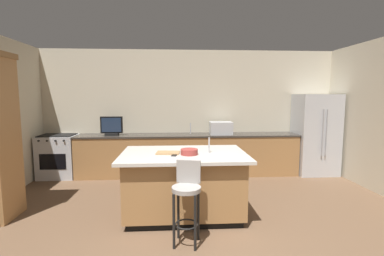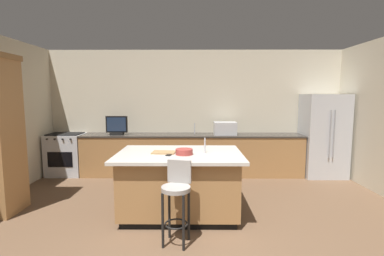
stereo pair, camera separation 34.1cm
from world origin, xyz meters
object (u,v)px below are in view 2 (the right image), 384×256
Objects in this scene: microwave at (225,128)px; fruit_bowl at (184,152)px; range_oven at (66,154)px; tv_monitor at (117,126)px; bar_stool_center at (177,195)px; cell_phone at (169,155)px; cutting_board at (164,152)px; refrigerator at (323,136)px; kitchen_island at (180,183)px.

microwave is 2.36m from fruit_bowl.
tv_monitor reaches higher than range_oven.
fruit_bowl reaches higher than bar_stool_center.
cell_phone is at bearing 115.02° from bar_stool_center.
tv_monitor is 2.40m from cutting_board.
microwave reaches higher than cutting_board.
fruit_bowl is at bearing -20.27° from cutting_board.
cell_phone is 0.46× the size of cutting_board.
cutting_board is (-0.23, 0.78, 0.34)m from bar_stool_center.
bar_stool_center is at bearing -62.69° from tv_monitor.
tv_monitor is (1.15, -0.05, 0.63)m from range_oven.
refrigerator is at bearing 32.56° from cutting_board.
tv_monitor is (-1.46, 2.03, 0.61)m from kitchen_island.
cell_phone is at bearing -130.69° from kitchen_island.
refrigerator is at bearing 36.52° from fruit_bowl.
refrigerator reaches higher than tv_monitor.
microwave is at bearing 69.89° from fruit_bowl.
refrigerator is 3.83× the size of tv_monitor.
kitchen_island is at bearing -112.92° from microwave.
microwave is at bearing 62.27° from cutting_board.
fruit_bowl is (-0.81, -2.21, -0.07)m from microwave.
bar_stool_center is 2.99× the size of cutting_board.
cell_phone is (-0.20, -0.03, -0.04)m from fruit_bowl.
refrigerator is 5.40× the size of cutting_board.
kitchen_island is 3.72× the size of microwave.
cell_phone is at bearing -42.20° from range_oven.
fruit_bowl is at bearing 97.37° from bar_stool_center.
refrigerator is 3.68× the size of microwave.
cutting_board is (-0.30, 0.11, -0.03)m from fruit_bowl.
range_oven is 3.21m from cutting_board.
range_oven is 3.89m from bar_stool_center.
microwave is at bearing 67.08° from kitchen_island.
tv_monitor is at bearing 125.25° from fruit_bowl.
cutting_board is (2.38, -2.10, 0.47)m from range_oven.
cutting_board is (-3.22, -2.05, 0.05)m from refrigerator.
cell_phone is (-1.01, -2.24, -0.11)m from microwave.
kitchen_island is 1.83× the size of bar_stool_center.
cell_phone is 0.16m from cutting_board.
microwave is (-2.11, 0.05, 0.15)m from refrigerator.
tv_monitor is at bearing 125.60° from kitchen_island.
fruit_bowl reaches higher than range_oven.
range_oven is at bearing 140.39° from fruit_bowl.
cell_phone is at bearing -172.54° from fruit_bowl.
tv_monitor is 2.56m from cell_phone.
fruit_bowl reaches higher than cutting_board.
fruit_bowl is 0.73× the size of cutting_board.
fruit_bowl is (0.06, 0.67, 0.38)m from bar_stool_center.
microwave reaches higher than bar_stool_center.
cutting_board is at bearing 119.30° from bar_stool_center.
range_oven is 3.51m from fruit_bowl.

